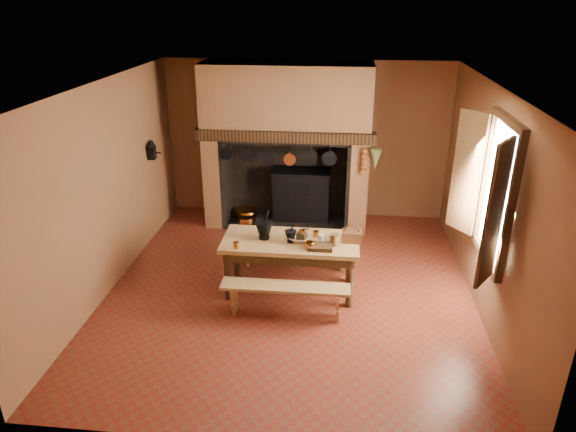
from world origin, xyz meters
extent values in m
plane|color=maroon|center=(0.00, 0.00, 0.00)|extent=(5.50, 5.50, 0.00)
plane|color=silver|center=(0.00, 0.00, 2.80)|extent=(5.50, 5.50, 0.00)
cube|color=brown|center=(0.00, 2.75, 1.40)|extent=(5.00, 0.02, 2.80)
cube|color=brown|center=(-2.50, 0.00, 1.40)|extent=(0.02, 5.50, 2.80)
cube|color=brown|center=(2.50, 0.00, 1.40)|extent=(0.02, 5.50, 2.80)
cube|color=brown|center=(0.00, -2.75, 1.40)|extent=(5.00, 0.02, 2.80)
cube|color=brown|center=(-1.55, 2.30, 1.40)|extent=(0.30, 0.90, 2.80)
cube|color=brown|center=(0.95, 2.30, 1.40)|extent=(0.30, 0.90, 2.80)
cube|color=brown|center=(-0.30, 2.30, 2.20)|extent=(2.20, 0.90, 1.20)
cube|color=black|center=(-0.30, 1.90, 1.69)|extent=(2.95, 0.22, 0.18)
cube|color=black|center=(-0.30, 2.72, 0.80)|extent=(2.20, 0.06, 1.60)
cube|color=black|center=(-0.30, 2.30, 0.01)|extent=(2.20, 0.90, 0.02)
cube|color=black|center=(-0.05, 2.45, 0.45)|extent=(1.00, 0.50, 0.90)
cube|color=black|center=(-0.05, 2.43, 0.92)|extent=(1.04, 0.54, 0.04)
cube|color=black|center=(-0.05, 2.19, 0.55)|extent=(0.35, 0.02, 0.45)
cylinder|color=black|center=(0.50, 2.45, 1.25)|extent=(0.10, 0.10, 0.70)
cylinder|color=#B37029|center=(-0.20, 2.17, 0.55)|extent=(0.03, 0.03, 0.03)
cylinder|color=#B37029|center=(0.10, 2.17, 0.55)|extent=(0.03, 0.03, 0.03)
cylinder|color=#B37029|center=(-1.05, 2.30, 0.10)|extent=(0.40, 0.40, 0.20)
cylinder|color=#B37029|center=(-1.00, 2.05, 0.09)|extent=(0.34, 0.34, 0.18)
cube|color=black|center=(-1.25, 2.40, 0.08)|extent=(0.18, 0.18, 0.16)
cone|color=#5B642F|center=(1.18, 1.79, 1.38)|extent=(0.20, 0.20, 0.35)
cube|color=white|center=(2.48, -0.40, 1.70)|extent=(0.02, 1.00, 1.60)
cube|color=#3A2512|center=(2.45, -0.40, 2.54)|extent=(0.08, 1.16, 0.08)
cube|color=#3A2512|center=(2.45, -0.40, 0.86)|extent=(0.08, 1.16, 0.08)
cube|color=#3A2512|center=(2.25, -1.08, 1.70)|extent=(0.29, 0.39, 1.60)
cube|color=#3A2512|center=(2.25, 0.28, 1.70)|extent=(0.29, 0.39, 1.60)
cube|color=black|center=(-2.42, 1.55, 1.45)|extent=(0.12, 0.12, 0.22)
cone|color=black|center=(-2.42, 1.55, 1.60)|extent=(0.16, 0.16, 0.10)
cylinder|color=black|center=(-2.33, 1.55, 1.45)|extent=(0.12, 0.02, 0.02)
cube|color=tan|center=(0.01, -0.06, 0.76)|extent=(1.82, 0.81, 0.06)
cube|color=#3A2512|center=(0.01, -0.06, 0.66)|extent=(1.70, 0.69, 0.14)
cylinder|color=#3A2512|center=(-0.80, -0.36, 0.36)|extent=(0.09, 0.09, 0.73)
cylinder|color=#3A2512|center=(0.82, -0.36, 0.36)|extent=(0.09, 0.09, 0.73)
cylinder|color=#3A2512|center=(-0.80, 0.25, 0.36)|extent=(0.09, 0.09, 0.73)
cylinder|color=#3A2512|center=(0.82, 0.25, 0.36)|extent=(0.09, 0.09, 0.73)
cube|color=tan|center=(0.01, -0.68, 0.44)|extent=(1.63, 0.28, 0.04)
cube|color=tan|center=(0.01, 0.62, 0.47)|extent=(1.75, 0.31, 0.04)
cylinder|color=black|center=(-0.35, -0.05, 0.81)|extent=(0.14, 0.14, 0.04)
cone|color=black|center=(-0.35, -0.05, 0.93)|extent=(0.24, 0.24, 0.20)
cylinder|color=black|center=(-0.32, -0.05, 1.10)|extent=(0.10, 0.05, 0.20)
cylinder|color=black|center=(0.02, -0.12, 0.80)|extent=(0.09, 0.09, 0.03)
cone|color=black|center=(0.02, -0.12, 0.88)|extent=(0.16, 0.16, 0.13)
cylinder|color=black|center=(0.03, -0.12, 1.00)|extent=(0.07, 0.03, 0.13)
cube|color=#3A2512|center=(0.16, -0.05, 0.85)|extent=(0.15, 0.15, 0.12)
cylinder|color=#B37029|center=(0.16, -0.05, 0.92)|extent=(0.09, 0.09, 0.03)
cylinder|color=black|center=(0.20, -0.05, 0.95)|extent=(0.10, 0.05, 0.03)
cylinder|color=#B37029|center=(-0.67, -0.38, 0.83)|extent=(0.10, 0.10, 0.09)
cylinder|color=#B37029|center=(0.34, 0.06, 0.83)|extent=(0.09, 0.09, 0.09)
imported|color=beige|center=(0.12, -0.06, 0.83)|extent=(0.37, 0.37, 0.07)
cylinder|color=#51371E|center=(0.59, -0.15, 0.87)|extent=(0.13, 0.13, 0.15)
cylinder|color=beige|center=(0.42, -0.15, 0.86)|extent=(0.10, 0.10, 0.15)
cube|color=#502A18|center=(0.82, -0.01, 0.86)|extent=(0.27, 0.20, 0.14)
torus|color=#502A18|center=(0.82, -0.01, 0.93)|extent=(0.21, 0.03, 0.21)
cube|color=#3A2512|center=(0.42, -0.27, 0.82)|extent=(0.32, 0.23, 0.05)
imported|color=#B37029|center=(0.27, -0.30, 0.84)|extent=(0.13, 0.13, 0.10)
camera|label=1|loc=(0.63, -6.19, 3.82)|focal=32.00mm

